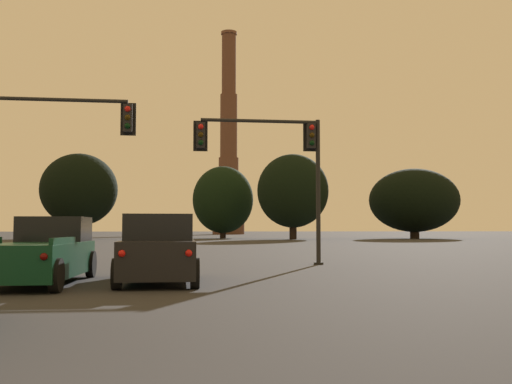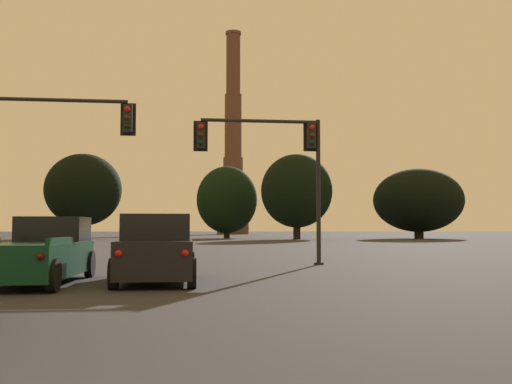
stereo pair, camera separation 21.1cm
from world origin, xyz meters
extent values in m
cube|color=#0F3823|center=(-2.86, 13.86, 0.66)|extent=(2.19, 5.47, 0.88)
cube|color=black|center=(-2.80, 15.61, 1.46)|extent=(1.90, 1.86, 0.72)
cube|color=#0F3823|center=(-1.97, 12.44, 1.18)|extent=(0.19, 2.43, 0.16)
cylinder|color=black|center=(-3.76, 16.09, 0.40)|extent=(0.25, 0.81, 0.80)
cylinder|color=black|center=(-1.80, 16.02, 0.40)|extent=(0.25, 0.81, 0.80)
cylinder|color=black|center=(-1.96, 11.62, 0.40)|extent=(0.25, 0.81, 0.80)
sphere|color=#500705|center=(-2.14, 11.11, 0.85)|extent=(0.17, 0.17, 0.17)
cube|color=black|center=(0.30, 14.07, 0.68)|extent=(1.94, 4.81, 0.95)
cube|color=black|center=(0.30, 14.19, 1.51)|extent=(1.79, 2.81, 0.70)
cylinder|color=black|center=(-0.63, 16.00, 0.38)|extent=(0.22, 0.76, 0.76)
cylinder|color=black|center=(1.25, 15.99, 0.38)|extent=(0.22, 0.76, 0.76)
cylinder|color=black|center=(-0.65, 12.15, 0.38)|extent=(0.22, 0.76, 0.76)
cylinder|color=black|center=(1.23, 12.14, 0.38)|extent=(0.22, 0.76, 0.76)
sphere|color=red|center=(-0.49, 11.65, 0.89)|extent=(0.17, 0.17, 0.17)
sphere|color=red|center=(1.07, 11.64, 0.89)|extent=(0.17, 0.17, 0.17)
cylinder|color=black|center=(6.53, 21.36, 2.99)|extent=(0.18, 0.18, 5.98)
cylinder|color=black|center=(6.53, 21.36, 0.05)|extent=(0.40, 0.40, 0.10)
cube|color=black|center=(6.24, 21.36, 5.31)|extent=(0.34, 0.34, 1.04)
cube|color=black|center=(6.24, 21.54, 5.31)|extent=(0.58, 0.03, 1.25)
sphere|color=red|center=(6.24, 21.17, 5.63)|extent=(0.22, 0.22, 0.22)
sphere|color=#352604|center=(6.24, 21.17, 5.31)|extent=(0.22, 0.22, 0.22)
sphere|color=black|center=(6.24, 21.17, 4.99)|extent=(0.22, 0.22, 0.22)
cylinder|color=black|center=(4.11, 21.36, 5.88)|extent=(4.85, 0.14, 0.14)
sphere|color=black|center=(6.53, 21.36, 5.88)|extent=(0.18, 0.18, 0.18)
cube|color=black|center=(1.69, 21.36, 5.24)|extent=(0.34, 0.34, 1.04)
cube|color=black|center=(1.69, 21.54, 5.24)|extent=(0.58, 0.03, 1.25)
sphere|color=red|center=(1.69, 21.17, 5.56)|extent=(0.22, 0.22, 0.22)
sphere|color=#352604|center=(1.69, 21.17, 5.24)|extent=(0.22, 0.22, 0.22)
sphere|color=black|center=(1.69, 21.17, 4.92)|extent=(0.22, 0.22, 0.22)
cylinder|color=black|center=(-3.95, 20.06, 6.27)|extent=(5.69, 0.14, 0.14)
cube|color=black|center=(-1.10, 20.06, 5.63)|extent=(0.34, 0.34, 1.04)
cube|color=black|center=(-1.10, 20.24, 5.63)|extent=(0.58, 0.03, 1.25)
sphere|color=red|center=(-1.10, 19.87, 5.95)|extent=(0.22, 0.22, 0.22)
sphere|color=#352604|center=(-1.10, 19.87, 5.63)|extent=(0.22, 0.22, 0.22)
sphere|color=black|center=(-1.10, 19.87, 5.30)|extent=(0.22, 0.22, 0.22)
cylinder|color=#523427|center=(13.57, 149.95, 1.58)|extent=(8.16, 8.16, 3.16)
cylinder|color=brown|center=(13.57, 149.95, 11.41)|extent=(5.10, 5.10, 16.50)
cylinder|color=brown|center=(13.57, 149.95, 27.91)|extent=(4.38, 4.38, 16.50)
cylinder|color=brown|center=(13.57, 149.95, 44.41)|extent=(3.67, 3.67, 16.50)
cylinder|color=brown|center=(13.57, 149.95, 52.31)|extent=(4.11, 4.11, 0.70)
cylinder|color=black|center=(7.53, 87.70, 1.02)|extent=(0.92, 0.92, 2.05)
ellipsoid|color=black|center=(7.53, 87.70, 5.85)|extent=(9.18, 8.26, 10.15)
cylinder|color=black|center=(-13.15, 84.19, 1.57)|extent=(1.08, 1.08, 3.14)
ellipsoid|color=black|center=(-13.15, 84.19, 6.98)|extent=(10.76, 9.69, 10.24)
cylinder|color=black|center=(35.51, 82.09, 1.07)|extent=(1.34, 1.34, 2.14)
ellipsoid|color=black|center=(35.51, 82.09, 5.66)|extent=(13.35, 12.02, 9.40)
cylinder|color=black|center=(16.45, 78.06, 1.43)|extent=(0.98, 0.98, 2.86)
ellipsoid|color=black|center=(16.45, 78.06, 6.66)|extent=(9.85, 8.86, 10.14)
camera|label=1|loc=(0.81, -2.70, 1.48)|focal=42.00mm
camera|label=2|loc=(1.02, -2.73, 1.48)|focal=42.00mm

